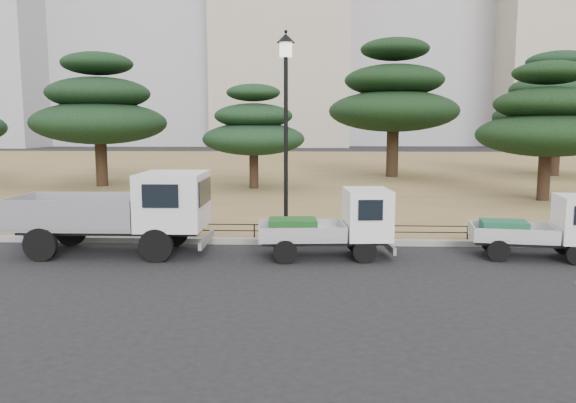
# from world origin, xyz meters

# --- Properties ---
(ground) EXTENTS (220.00, 220.00, 0.00)m
(ground) POSITION_xyz_m (0.00, 0.00, 0.00)
(ground) COLOR black
(lawn) EXTENTS (120.00, 56.00, 0.15)m
(lawn) POSITION_xyz_m (0.00, 30.60, 0.07)
(lawn) COLOR olive
(lawn) RESTS_ON ground
(curb) EXTENTS (120.00, 0.25, 0.16)m
(curb) POSITION_xyz_m (0.00, 2.60, 0.08)
(curb) COLOR gray
(curb) RESTS_ON ground
(truck_large) EXTENTS (4.92, 2.06, 2.13)m
(truck_large) POSITION_xyz_m (-4.23, 1.23, 1.18)
(truck_large) COLOR black
(truck_large) RESTS_ON ground
(truck_kei_front) EXTENTS (3.40, 1.69, 1.74)m
(truck_kei_front) POSITION_xyz_m (1.24, 1.08, 0.87)
(truck_kei_front) COLOR black
(truck_kei_front) RESTS_ON ground
(truck_kei_rear) EXTENTS (3.22, 1.71, 1.61)m
(truck_kei_rear) POSITION_xyz_m (6.51, 1.20, 0.80)
(truck_kei_rear) COLOR black
(truck_kei_rear) RESTS_ON ground
(street_lamp) EXTENTS (0.51, 0.51, 5.68)m
(street_lamp) POSITION_xyz_m (-0.10, 2.90, 3.99)
(street_lamp) COLOR black
(street_lamp) RESTS_ON lawn
(pipe_fence) EXTENTS (38.00, 0.04, 0.40)m
(pipe_fence) POSITION_xyz_m (0.00, 2.75, 0.44)
(pipe_fence) COLOR black
(pipe_fence) RESTS_ON lawn
(tarp_pile) EXTENTS (1.36, 1.04, 0.87)m
(tarp_pile) POSITION_xyz_m (-6.91, 2.85, 0.50)
(tarp_pile) COLOR #131E9A
(tarp_pile) RESTS_ON lawn
(pine_west_near) EXTENTS (6.98, 6.98, 6.98)m
(pine_west_near) POSITION_xyz_m (-10.63, 16.36, 4.18)
(pine_west_near) COLOR black
(pine_west_near) RESTS_ON lawn
(pine_center_left) EXTENTS (5.19, 5.19, 5.28)m
(pine_center_left) POSITION_xyz_m (-2.41, 15.60, 3.20)
(pine_center_left) COLOR black
(pine_center_left) RESTS_ON lawn
(pine_center_right) EXTENTS (8.05, 8.05, 8.54)m
(pine_center_right) POSITION_xyz_m (5.58, 22.78, 5.10)
(pine_center_right) COLOR black
(pine_center_right) RESTS_ON lawn
(pine_east_near) EXTENTS (5.81, 5.81, 5.87)m
(pine_east_near) POSITION_xyz_m (10.51, 11.49, 3.54)
(pine_east_near) COLOR black
(pine_east_near) RESTS_ON lawn
(pine_east_far) EXTENTS (7.83, 7.83, 7.86)m
(pine_east_far) POSITION_xyz_m (16.09, 23.97, 4.69)
(pine_east_far) COLOR black
(pine_east_far) RESTS_ON lawn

